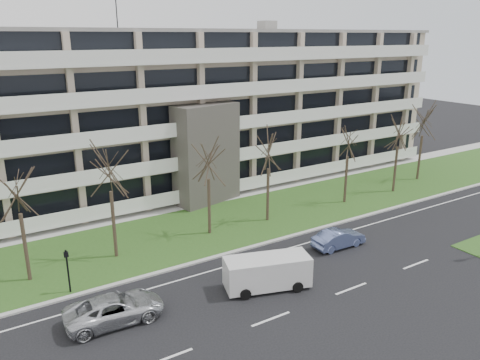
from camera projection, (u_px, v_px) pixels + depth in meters
ground at (351, 289)px, 28.41m from camera, size 160.00×160.00×0.00m
grass_verge at (238, 220)px, 38.92m from camera, size 90.00×10.00×0.06m
curb at (274, 241)px, 34.87m from camera, size 90.00×0.35×0.12m
sidewalk at (207, 201)px, 43.37m from camera, size 90.00×2.00×0.08m
lane_edge_line at (286, 249)px, 33.67m from camera, size 90.00×0.12×0.01m
apartment_building at (173, 110)px, 46.65m from camera, size 60.50×15.10×18.75m
silver_pickup at (115, 309)px, 25.01m from camera, size 5.40×2.72×1.46m
blue_sedan at (339, 238)px, 33.81m from camera, size 4.13×1.55×1.35m
white_van at (268, 270)px, 28.20m from camera, size 5.49×3.35×2.00m
pedestrian_signal at (67, 266)px, 27.45m from camera, size 0.28×0.23×2.80m
tree_1 at (16, 186)px, 27.56m from camera, size 4.00×4.00×8.01m
tree_2 at (109, 164)px, 30.54m from camera, size 4.28×4.28×8.56m
tree_3 at (208, 157)px, 34.50m from camera, size 3.96×3.96×7.92m
tree_4 at (269, 148)px, 37.04m from camera, size 4.00×4.00×7.99m
tree_5 at (349, 138)px, 41.29m from camera, size 3.89×3.89×7.79m
tree_6 at (399, 129)px, 44.24m from camera, size 4.03×4.03×8.07m
tree_7 at (424, 118)px, 48.01m from camera, size 4.24×4.24×8.48m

